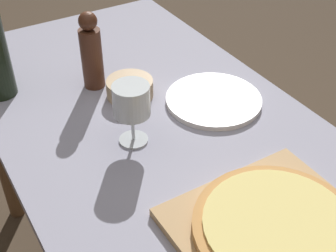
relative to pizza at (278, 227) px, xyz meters
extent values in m
cube|color=#9393A8|center=(-0.02, 0.30, -0.04)|extent=(0.73, 1.63, 0.03)
cylinder|color=brown|center=(0.29, 1.05, -0.42)|extent=(0.06, 0.06, 0.72)
cube|color=tan|center=(0.00, 0.00, -0.02)|extent=(0.35, 0.34, 0.02)
cylinder|color=#C68947|center=(0.00, 0.00, 0.00)|extent=(0.32, 0.32, 0.02)
cylinder|color=#EAD67A|center=(0.00, 0.00, 0.01)|extent=(0.28, 0.28, 0.01)
cylinder|color=#4C2819|center=(-0.08, 0.66, 0.05)|extent=(0.06, 0.06, 0.17)
sphere|color=#4C2819|center=(-0.08, 0.66, 0.16)|extent=(0.05, 0.05, 0.05)
cylinder|color=silver|center=(-0.10, 0.39, -0.03)|extent=(0.07, 0.07, 0.00)
cylinder|color=silver|center=(-0.10, 0.39, 0.01)|extent=(0.01, 0.01, 0.07)
cylinder|color=silver|center=(-0.10, 0.39, 0.09)|extent=(0.08, 0.08, 0.07)
cylinder|color=tan|center=(-0.01, 0.56, -0.01)|extent=(0.12, 0.12, 0.05)
cylinder|color=white|center=(0.16, 0.42, -0.02)|extent=(0.25, 0.25, 0.01)
camera|label=1|loc=(-0.46, -0.38, 0.67)|focal=50.00mm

